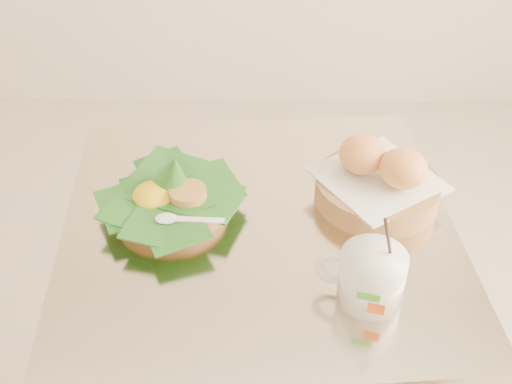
{
  "coord_description": "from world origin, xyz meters",
  "views": [
    {
      "loc": [
        0.12,
        -0.82,
        1.51
      ],
      "look_at": [
        0.11,
        0.06,
        0.82
      ],
      "focal_mm": 45.0,
      "sensor_mm": 36.0,
      "label": 1
    }
  ],
  "objects_px": {
    "cafe_table": "(258,306)",
    "bread_basket": "(378,181)",
    "rice_basket": "(170,195)",
    "coffee_mug": "(370,275)"
  },
  "relations": [
    {
      "from": "rice_basket",
      "to": "bread_basket",
      "type": "xyz_separation_m",
      "value": [
        0.38,
        0.04,
        0.01
      ]
    },
    {
      "from": "cafe_table",
      "to": "bread_basket",
      "type": "xyz_separation_m",
      "value": [
        0.22,
        0.07,
        0.26
      ]
    },
    {
      "from": "bread_basket",
      "to": "rice_basket",
      "type": "bearing_deg",
      "value": -174.37
    },
    {
      "from": "cafe_table",
      "to": "rice_basket",
      "type": "height_order",
      "value": "rice_basket"
    },
    {
      "from": "cafe_table",
      "to": "coffee_mug",
      "type": "distance_m",
      "value": 0.36
    },
    {
      "from": "cafe_table",
      "to": "bread_basket",
      "type": "height_order",
      "value": "bread_basket"
    },
    {
      "from": "cafe_table",
      "to": "coffee_mug",
      "type": "relative_size",
      "value": 4.29
    },
    {
      "from": "cafe_table",
      "to": "bread_basket",
      "type": "relative_size",
      "value": 2.79
    },
    {
      "from": "cafe_table",
      "to": "rice_basket",
      "type": "distance_m",
      "value": 0.3
    },
    {
      "from": "rice_basket",
      "to": "coffee_mug",
      "type": "height_order",
      "value": "coffee_mug"
    }
  ]
}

